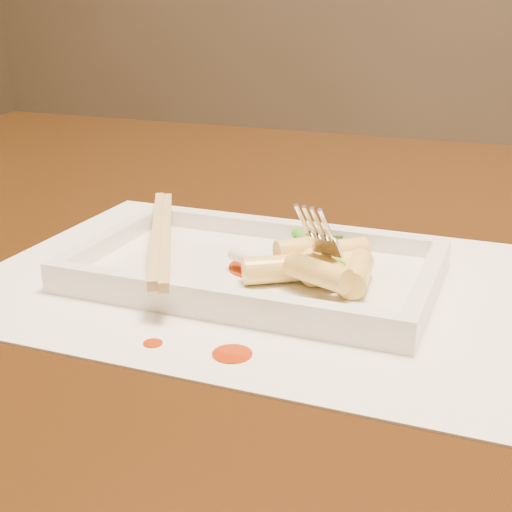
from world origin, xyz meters
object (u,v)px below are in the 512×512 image
(plate_base, at_px, (256,274))
(table, at_px, (309,324))
(fork, at_px, (360,173))
(placemat, at_px, (256,280))
(chopstick_a, at_px, (157,233))

(plate_base, bearing_deg, table, 90.64)
(fork, bearing_deg, placemat, -165.58)
(chopstick_a, bearing_deg, plate_base, 0.00)
(chopstick_a, distance_m, fork, 0.16)
(table, height_order, fork, fork)
(table, distance_m, placemat, 0.18)
(table, bearing_deg, plate_base, -89.36)
(placemat, bearing_deg, plate_base, 0.00)
(table, height_order, chopstick_a, chopstick_a)
(placemat, xyz_separation_m, plate_base, (0.00, 0.00, 0.00))
(plate_base, xyz_separation_m, fork, (0.07, 0.02, 0.08))
(chopstick_a, relative_size, fork, 1.52)
(placemat, bearing_deg, fork, 14.42)
(plate_base, distance_m, fork, 0.11)
(table, height_order, placemat, placemat)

